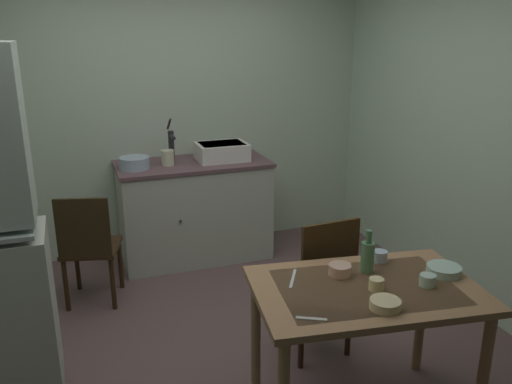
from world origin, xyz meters
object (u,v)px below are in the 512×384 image
at_px(serving_bowl_wide, 385,304).
at_px(glass_bottle, 368,255).
at_px(dining_table, 365,306).
at_px(chair_far_side, 319,283).
at_px(mixing_bowl_counter, 134,163).
at_px(teacup_mint, 380,256).
at_px(hand_pump, 171,144).
at_px(chair_by_counter, 89,246).
at_px(sink_basin, 222,151).

bearing_deg(serving_bowl_wide, glass_bottle, 70.99).
bearing_deg(serving_bowl_wide, dining_table, 80.84).
bearing_deg(chair_far_side, glass_bottle, -83.22).
bearing_deg(dining_table, mixing_bowl_counter, 110.21).
distance_m(dining_table, chair_far_side, 0.62).
bearing_deg(mixing_bowl_counter, glass_bottle, -66.35).
xyz_separation_m(mixing_bowl_counter, dining_table, (0.84, -2.29, -0.28)).
height_order(dining_table, teacup_mint, teacup_mint).
distance_m(hand_pump, dining_table, 2.47).
xyz_separation_m(chair_far_side, chair_by_counter, (-1.32, 1.16, -0.03)).
bearing_deg(serving_bowl_wide, hand_pump, 100.28).
distance_m(serving_bowl_wide, teacup_mint, 0.52).
xyz_separation_m(dining_table, glass_bottle, (0.09, 0.15, 0.20)).
xyz_separation_m(chair_by_counter, glass_bottle, (1.37, -1.60, 0.40)).
relative_size(hand_pump, chair_by_counter, 0.44).
bearing_deg(hand_pump, mixing_bowl_counter, -164.18).
bearing_deg(hand_pump, chair_far_side, -73.02).
xyz_separation_m(serving_bowl_wide, teacup_mint, (0.26, 0.45, 0.01)).
xyz_separation_m(mixing_bowl_counter, chair_far_side, (0.88, -1.70, -0.44)).
relative_size(chair_by_counter, glass_bottle, 3.76).
relative_size(chair_far_side, glass_bottle, 4.02).
relative_size(sink_basin, serving_bowl_wide, 3.02).
distance_m(dining_table, chair_by_counter, 2.18).
xyz_separation_m(chair_far_side, serving_bowl_wide, (-0.08, -0.81, 0.30)).
distance_m(mixing_bowl_counter, teacup_mint, 2.32).
xyz_separation_m(hand_pump, mixing_bowl_counter, (-0.34, -0.10, -0.12)).
xyz_separation_m(sink_basin, chair_by_counter, (-1.21, -0.59, -0.50)).
bearing_deg(chair_by_counter, mixing_bowl_counter, 51.01).
height_order(chair_far_side, glass_bottle, glass_bottle).
bearing_deg(glass_bottle, dining_table, -121.08).
xyz_separation_m(dining_table, serving_bowl_wide, (-0.03, -0.22, 0.13)).
distance_m(sink_basin, mixing_bowl_counter, 0.78).
bearing_deg(dining_table, teacup_mint, 45.93).
height_order(sink_basin, mixing_bowl_counter, sink_basin).
bearing_deg(dining_table, glass_bottle, 58.92).
bearing_deg(chair_far_side, chair_by_counter, 138.57).
distance_m(hand_pump, teacup_mint, 2.29).
height_order(dining_table, serving_bowl_wide, serving_bowl_wide).
bearing_deg(serving_bowl_wide, sink_basin, 90.76).
xyz_separation_m(mixing_bowl_counter, teacup_mint, (1.07, -2.06, -0.14)).
bearing_deg(sink_basin, chair_by_counter, -154.14).
distance_m(hand_pump, chair_by_counter, 1.16).
height_order(sink_basin, chair_far_side, sink_basin).
bearing_deg(chair_by_counter, chair_far_side, -41.43).
height_order(hand_pump, mixing_bowl_counter, hand_pump).
bearing_deg(sink_basin, dining_table, -88.31).
distance_m(hand_pump, mixing_bowl_counter, 0.37).
xyz_separation_m(sink_basin, chair_far_side, (0.11, -1.75, -0.47)).
bearing_deg(hand_pump, chair_by_counter, -140.66).
relative_size(serving_bowl_wide, teacup_mint, 1.80).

